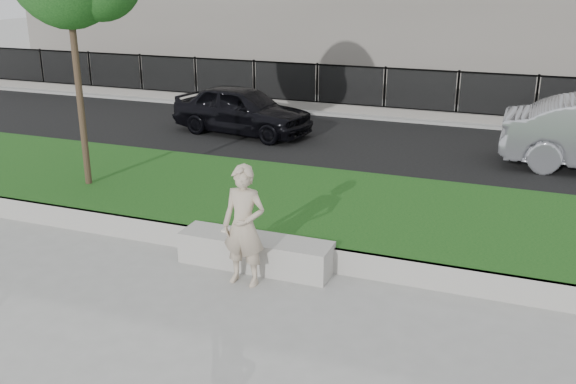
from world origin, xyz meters
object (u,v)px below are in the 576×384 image
at_px(man, 244,226).
at_px(book, 230,230).
at_px(stone_bench, 255,252).
at_px(car_dark, 242,110).

xyz_separation_m(man, book, (-0.55, 0.63, -0.40)).
relative_size(stone_bench, book, 10.55).
bearing_deg(man, car_dark, 116.69).
xyz_separation_m(stone_bench, man, (0.08, -0.55, 0.65)).
distance_m(stone_bench, man, 0.86).
relative_size(book, car_dark, 0.06).
bearing_deg(man, book, 132.34).
height_order(stone_bench, man, man).
bearing_deg(stone_bench, car_dark, 116.31).
xyz_separation_m(man, car_dark, (-3.87, 8.22, -0.18)).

